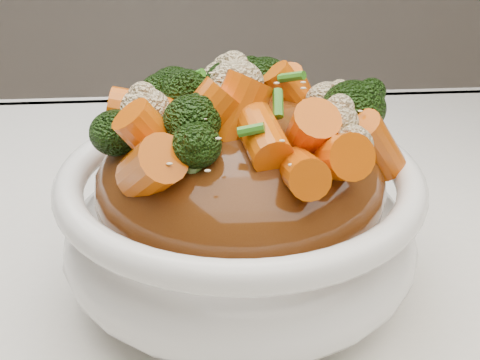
{
  "coord_description": "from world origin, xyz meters",
  "views": [
    {
      "loc": [
        -0.05,
        -0.38,
        1.04
      ],
      "look_at": [
        -0.02,
        0.02,
        0.83
      ],
      "focal_mm": 50.0,
      "sensor_mm": 36.0,
      "label": 1
    }
  ],
  "objects": [
    {
      "name": "broccoli",
      "position": [
        -0.02,
        0.02,
        0.9
      ],
      "size": [
        0.25,
        0.25,
        0.05
      ],
      "primitive_type": null,
      "rotation": [
        0.0,
        0.0,
        -0.42
      ],
      "color": "black",
      "rests_on": "sauce_base"
    },
    {
      "name": "bowl",
      "position": [
        -0.02,
        0.02,
        0.8
      ],
      "size": [
        0.32,
        0.32,
        0.09
      ],
      "primitive_type": null,
      "rotation": [
        0.0,
        0.0,
        -0.42
      ],
      "color": "white",
      "rests_on": "tablecloth"
    },
    {
      "name": "sesame_seeds",
      "position": [
        -0.02,
        0.02,
        0.9
      ],
      "size": [
        0.23,
        0.23,
        0.01
      ],
      "primitive_type": null,
      "rotation": [
        0.0,
        0.0,
        -0.42
      ],
      "color": "beige",
      "rests_on": "sauce_base"
    },
    {
      "name": "carrots",
      "position": [
        -0.02,
        0.02,
        0.9
      ],
      "size": [
        0.25,
        0.25,
        0.06
      ],
      "primitive_type": null,
      "rotation": [
        0.0,
        0.0,
        -0.42
      ],
      "color": "#CF5606",
      "rests_on": "sauce_base"
    },
    {
      "name": "tablecloth",
      "position": [
        0.0,
        0.0,
        0.73
      ],
      "size": [
        1.2,
        0.8,
        0.04
      ],
      "primitive_type": "cube",
      "color": "white",
      "rests_on": "dining_table"
    },
    {
      "name": "sauce_base",
      "position": [
        -0.02,
        0.02,
        0.83
      ],
      "size": [
        0.25,
        0.25,
        0.11
      ],
      "primitive_type": "ellipsoid",
      "rotation": [
        0.0,
        0.0,
        -0.42
      ],
      "color": "#52280E",
      "rests_on": "bowl"
    },
    {
      "name": "cauliflower",
      "position": [
        -0.02,
        0.02,
        0.9
      ],
      "size": [
        0.25,
        0.25,
        0.04
      ],
      "primitive_type": null,
      "rotation": [
        0.0,
        0.0,
        -0.42
      ],
      "color": "beige",
      "rests_on": "sauce_base"
    },
    {
      "name": "scallions",
      "position": [
        -0.02,
        0.02,
        0.9
      ],
      "size": [
        0.19,
        0.19,
        0.02
      ],
      "primitive_type": null,
      "rotation": [
        0.0,
        0.0,
        -0.42
      ],
      "color": "#2F761B",
      "rests_on": "sauce_base"
    }
  ]
}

